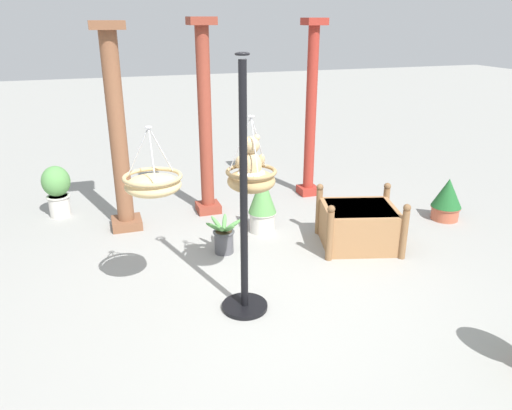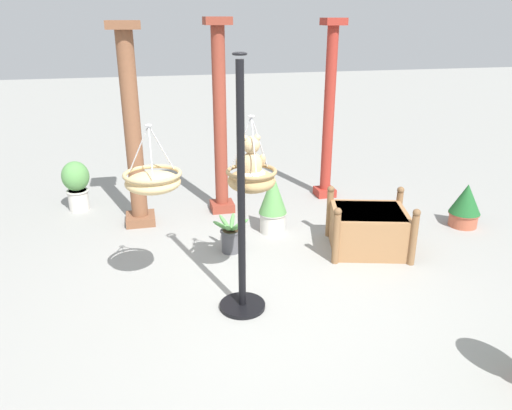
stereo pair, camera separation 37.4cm
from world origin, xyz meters
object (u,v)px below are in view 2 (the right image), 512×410
at_px(display_pole_central, 242,239).
at_px(potted_plant_bushy_green, 273,203).
at_px(potted_plant_fern_front, 465,205).
at_px(greenhouse_pillar_left, 329,115).
at_px(hanging_basket_with_teddy, 252,179).
at_px(greenhouse_pillar_right, 133,133).
at_px(potted_plant_tall_leafy, 231,237).
at_px(wooden_planter_box, 369,228).
at_px(teddy_bear, 251,160).
at_px(greenhouse_pillar_far_back, 220,124).
at_px(potted_plant_small_succulent, 76,183).
at_px(hanging_basket_left_high, 153,181).

bearing_deg(display_pole_central, potted_plant_bushy_green, 65.86).
bearing_deg(potted_plant_fern_front, greenhouse_pillar_left, 131.59).
relative_size(hanging_basket_with_teddy, greenhouse_pillar_right, 0.28).
bearing_deg(potted_plant_tall_leafy, wooden_planter_box, -10.94).
relative_size(teddy_bear, greenhouse_pillar_far_back, 0.16).
height_order(hanging_basket_with_teddy, potted_plant_small_succulent, hanging_basket_with_teddy).
relative_size(greenhouse_pillar_far_back, potted_plant_fern_front, 4.48).
height_order(greenhouse_pillar_left, potted_plant_bushy_green, greenhouse_pillar_left).
xyz_separation_m(display_pole_central, hanging_basket_left_high, (-0.75, 0.27, 0.53)).
distance_m(hanging_basket_with_teddy, potted_plant_fern_front, 3.42).
bearing_deg(hanging_basket_left_high, potted_plant_tall_leafy, 47.61).
distance_m(teddy_bear, greenhouse_pillar_left, 3.10).
relative_size(hanging_basket_with_teddy, hanging_basket_left_high, 1.17).
bearing_deg(greenhouse_pillar_far_back, potted_plant_bushy_green, -60.46).
bearing_deg(wooden_planter_box, potted_plant_bushy_green, 142.31).
distance_m(display_pole_central, greenhouse_pillar_left, 3.44).
relative_size(greenhouse_pillar_far_back, potted_plant_tall_leafy, 5.85).
bearing_deg(greenhouse_pillar_right, potted_plant_small_succulent, 140.73).
bearing_deg(greenhouse_pillar_far_back, greenhouse_pillar_right, -169.34).
xyz_separation_m(greenhouse_pillar_right, wooden_planter_box, (2.65, -1.44, -0.98)).
bearing_deg(potted_plant_small_succulent, potted_plant_bushy_green, -28.74).
xyz_separation_m(greenhouse_pillar_left, potted_plant_bushy_green, (-1.16, -1.15, -0.86)).
distance_m(display_pole_central, greenhouse_pillar_right, 2.58).
height_order(hanging_basket_left_high, greenhouse_pillar_left, greenhouse_pillar_left).
bearing_deg(potted_plant_tall_leafy, greenhouse_pillar_far_back, 84.95).
xyz_separation_m(teddy_bear, wooden_planter_box, (1.58, 0.64, -1.13)).
distance_m(teddy_bear, greenhouse_pillar_far_back, 2.31).
relative_size(hanging_basket_with_teddy, greenhouse_pillar_left, 0.27).
bearing_deg(potted_plant_bushy_green, hanging_basket_with_teddy, -112.85).
relative_size(hanging_basket_left_high, potted_plant_bushy_green, 0.77).
distance_m(greenhouse_pillar_right, wooden_planter_box, 3.17).
bearing_deg(display_pole_central, potted_plant_small_succulent, 120.28).
relative_size(teddy_bear, greenhouse_pillar_left, 0.16).
height_order(display_pole_central, potted_plant_small_succulent, display_pole_central).
relative_size(display_pole_central, hanging_basket_left_high, 3.88).
relative_size(hanging_basket_left_high, greenhouse_pillar_right, 0.24).
xyz_separation_m(teddy_bear, potted_plant_tall_leafy, (-0.04, 0.95, -1.20)).
bearing_deg(potted_plant_fern_front, wooden_planter_box, -167.03).
height_order(greenhouse_pillar_right, potted_plant_bushy_green, greenhouse_pillar_right).
relative_size(greenhouse_pillar_right, potted_plant_small_succulent, 3.57).
xyz_separation_m(greenhouse_pillar_right, potted_plant_fern_front, (4.21, -1.09, -0.95)).
xyz_separation_m(hanging_basket_left_high, potted_plant_fern_front, (4.03, 0.99, -0.96)).
height_order(greenhouse_pillar_right, potted_plant_fern_front, greenhouse_pillar_right).
bearing_deg(greenhouse_pillar_left, potted_plant_small_succulent, 176.36).
bearing_deg(potted_plant_bushy_green, teddy_bear, -113.17).
distance_m(hanging_basket_left_high, greenhouse_pillar_right, 2.09).
bearing_deg(hanging_basket_left_high, potted_plant_fern_front, 13.85).
relative_size(teddy_bear, potted_plant_small_succulent, 0.57).
distance_m(greenhouse_pillar_right, greenhouse_pillar_far_back, 1.18).
bearing_deg(greenhouse_pillar_left, wooden_planter_box, -95.26).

